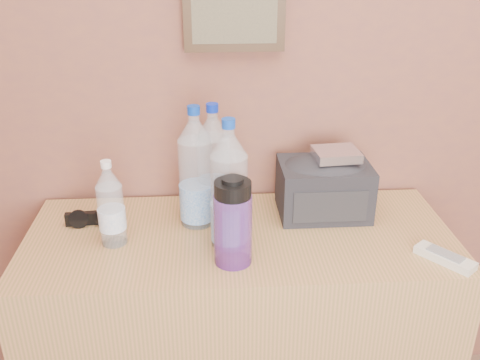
# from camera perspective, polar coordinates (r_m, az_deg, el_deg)

# --- Properties ---
(picture_frame) EXTENTS (0.30, 0.03, 0.25)m
(picture_frame) POSITION_cam_1_polar(r_m,az_deg,el_deg) (1.63, -0.62, 17.88)
(picture_frame) COLOR #382311
(picture_frame) RESTS_ON room_shell
(dresser) EXTENTS (1.26, 0.53, 0.79)m
(dresser) POSITION_cam_1_polar(r_m,az_deg,el_deg) (1.82, -0.01, -16.51)
(dresser) COLOR #A5784E
(dresser) RESTS_ON ground
(pet_large_b) EXTENTS (0.10, 0.10, 0.37)m
(pet_large_b) POSITION_cam_1_polar(r_m,az_deg,el_deg) (1.61, -2.83, 1.16)
(pet_large_b) COLOR #AFC3DB
(pet_large_b) RESTS_ON dresser
(pet_large_c) EXTENTS (0.10, 0.10, 0.37)m
(pet_large_c) POSITION_cam_1_polar(r_m,az_deg,el_deg) (1.58, -4.72, 0.70)
(pet_large_c) COLOR white
(pet_large_c) RESTS_ON dresser
(pet_large_d) EXTENTS (0.10, 0.10, 0.38)m
(pet_large_d) POSITION_cam_1_polar(r_m,az_deg,el_deg) (1.46, -1.17, -1.24)
(pet_large_d) COLOR silver
(pet_large_d) RESTS_ON dresser
(pet_small) EXTENTS (0.07, 0.07, 0.25)m
(pet_small) POSITION_cam_1_polar(r_m,az_deg,el_deg) (1.54, -13.60, -2.91)
(pet_small) COLOR silver
(pet_small) RESTS_ON dresser
(nalgene_bottle) EXTENTS (0.10, 0.10, 0.25)m
(nalgene_bottle) POSITION_cam_1_polar(r_m,az_deg,el_deg) (1.40, -0.77, -4.47)
(nalgene_bottle) COLOR #672E92
(nalgene_bottle) RESTS_ON dresser
(sunglasses) EXTENTS (0.16, 0.07, 0.04)m
(sunglasses) POSITION_cam_1_polar(r_m,az_deg,el_deg) (1.69, -15.51, -3.92)
(sunglasses) COLOR black
(sunglasses) RESTS_ON dresser
(ac_remote) EXTENTS (0.14, 0.16, 0.02)m
(ac_remote) POSITION_cam_1_polar(r_m,az_deg,el_deg) (1.56, 21.01, -7.74)
(ac_remote) COLOR beige
(ac_remote) RESTS_ON dresser
(toiletry_bag) EXTENTS (0.28, 0.20, 0.19)m
(toiletry_bag) POSITION_cam_1_polar(r_m,az_deg,el_deg) (1.68, 8.94, -0.58)
(toiletry_bag) COLOR black
(toiletry_bag) RESTS_ON dresser
(foil_packet) EXTENTS (0.14, 0.12, 0.03)m
(foil_packet) POSITION_cam_1_polar(r_m,az_deg,el_deg) (1.64, 10.22, 2.74)
(foil_packet) COLOR silver
(foil_packet) RESTS_ON toiletry_bag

